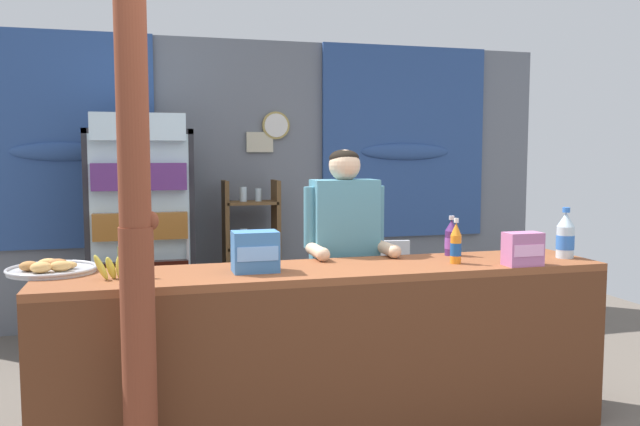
{
  "coord_description": "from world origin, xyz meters",
  "views": [
    {
      "loc": [
        -0.95,
        -2.8,
        1.52
      ],
      "look_at": [
        0.05,
        0.89,
        1.17
      ],
      "focal_mm": 36.16,
      "sensor_mm": 36.0,
      "label": 1
    }
  ],
  "objects_px": {
    "timber_post": "(136,239)",
    "soda_bottle_grape_soda": "(451,239)",
    "stall_counter": "(338,338)",
    "plastic_lawn_chair": "(378,285)",
    "snack_box_biscuit": "(255,251)",
    "bottle_shelf_rack": "(251,251)",
    "soda_bottle_water": "(565,237)",
    "pastry_tray": "(51,268)",
    "shopkeeper": "(345,245)",
    "drink_fridge": "(141,220)",
    "soda_bottle_orange_soda": "(456,244)",
    "snack_box_wafer": "(523,249)",
    "banana_bunch": "(122,266)"
  },
  "relations": [
    {
      "from": "soda_bottle_grape_soda",
      "to": "banana_bunch",
      "type": "distance_m",
      "value": 1.87
    },
    {
      "from": "bottle_shelf_rack",
      "to": "timber_post",
      "type": "bearing_deg",
      "value": -108.65
    },
    {
      "from": "snack_box_biscuit",
      "to": "timber_post",
      "type": "bearing_deg",
      "value": -142.89
    },
    {
      "from": "banana_bunch",
      "to": "plastic_lawn_chair",
      "type": "bearing_deg",
      "value": 38.24
    },
    {
      "from": "soda_bottle_orange_soda",
      "to": "soda_bottle_grape_soda",
      "type": "relative_size",
      "value": 1.06
    },
    {
      "from": "soda_bottle_water",
      "to": "banana_bunch",
      "type": "distance_m",
      "value": 2.45
    },
    {
      "from": "plastic_lawn_chair",
      "to": "pastry_tray",
      "type": "bearing_deg",
      "value": -151.18
    },
    {
      "from": "soda_bottle_water",
      "to": "snack_box_wafer",
      "type": "bearing_deg",
      "value": -157.11
    },
    {
      "from": "timber_post",
      "to": "soda_bottle_grape_soda",
      "type": "xyz_separation_m",
      "value": [
        1.78,
        0.65,
        -0.15
      ]
    },
    {
      "from": "stall_counter",
      "to": "timber_post",
      "type": "bearing_deg",
      "value": -160.84
    },
    {
      "from": "timber_post",
      "to": "snack_box_wafer",
      "type": "relative_size",
      "value": 12.34
    },
    {
      "from": "soda_bottle_orange_soda",
      "to": "shopkeeper",
      "type": "bearing_deg",
      "value": 132.72
    },
    {
      "from": "drink_fridge",
      "to": "soda_bottle_orange_soda",
      "type": "bearing_deg",
      "value": -50.55
    },
    {
      "from": "soda_bottle_orange_soda",
      "to": "snack_box_biscuit",
      "type": "xyz_separation_m",
      "value": [
        -1.1,
        0.04,
        -0.0
      ]
    },
    {
      "from": "bottle_shelf_rack",
      "to": "shopkeeper",
      "type": "relative_size",
      "value": 0.83
    },
    {
      "from": "stall_counter",
      "to": "drink_fridge",
      "type": "relative_size",
      "value": 1.64
    },
    {
      "from": "bottle_shelf_rack",
      "to": "snack_box_wafer",
      "type": "bearing_deg",
      "value": -66.82
    },
    {
      "from": "stall_counter",
      "to": "snack_box_biscuit",
      "type": "height_order",
      "value": "snack_box_biscuit"
    },
    {
      "from": "plastic_lawn_chair",
      "to": "snack_box_wafer",
      "type": "distance_m",
      "value": 1.74
    },
    {
      "from": "soda_bottle_water",
      "to": "pastry_tray",
      "type": "height_order",
      "value": "soda_bottle_water"
    },
    {
      "from": "soda_bottle_orange_soda",
      "to": "snack_box_biscuit",
      "type": "relative_size",
      "value": 1.08
    },
    {
      "from": "soda_bottle_water",
      "to": "snack_box_wafer",
      "type": "distance_m",
      "value": 0.41
    },
    {
      "from": "pastry_tray",
      "to": "drink_fridge",
      "type": "bearing_deg",
      "value": 76.2
    },
    {
      "from": "pastry_tray",
      "to": "banana_bunch",
      "type": "bearing_deg",
      "value": -35.86
    },
    {
      "from": "stall_counter",
      "to": "plastic_lawn_chair",
      "type": "bearing_deg",
      "value": 62.72
    },
    {
      "from": "plastic_lawn_chair",
      "to": "snack_box_biscuit",
      "type": "xyz_separation_m",
      "value": [
        -1.21,
        -1.45,
        0.53
      ]
    },
    {
      "from": "stall_counter",
      "to": "pastry_tray",
      "type": "relative_size",
      "value": 6.74
    },
    {
      "from": "plastic_lawn_chair",
      "to": "shopkeeper",
      "type": "relative_size",
      "value": 0.56
    },
    {
      "from": "soda_bottle_water",
      "to": "shopkeeper",
      "type": "bearing_deg",
      "value": 156.44
    },
    {
      "from": "plastic_lawn_chair",
      "to": "banana_bunch",
      "type": "bearing_deg",
      "value": -141.76
    },
    {
      "from": "soda_bottle_water",
      "to": "plastic_lawn_chair",
      "type": "bearing_deg",
      "value": 111.3
    },
    {
      "from": "stall_counter",
      "to": "timber_post",
      "type": "height_order",
      "value": "timber_post"
    },
    {
      "from": "soda_bottle_water",
      "to": "snack_box_biscuit",
      "type": "relative_size",
      "value": 1.27
    },
    {
      "from": "stall_counter",
      "to": "shopkeeper",
      "type": "relative_size",
      "value": 1.93
    },
    {
      "from": "banana_bunch",
      "to": "stall_counter",
      "type": "bearing_deg",
      "value": -4.22
    },
    {
      "from": "plastic_lawn_chair",
      "to": "snack_box_biscuit",
      "type": "height_order",
      "value": "snack_box_biscuit"
    },
    {
      "from": "banana_bunch",
      "to": "soda_bottle_grape_soda",
      "type": "bearing_deg",
      "value": 7.02
    },
    {
      "from": "stall_counter",
      "to": "bottle_shelf_rack",
      "type": "relative_size",
      "value": 2.31
    },
    {
      "from": "soda_bottle_water",
      "to": "snack_box_wafer",
      "type": "xyz_separation_m",
      "value": [
        -0.38,
        -0.16,
        -0.03
      ]
    },
    {
      "from": "stall_counter",
      "to": "shopkeeper",
      "type": "height_order",
      "value": "shopkeeper"
    },
    {
      "from": "shopkeeper",
      "to": "drink_fridge",
      "type": "bearing_deg",
      "value": 128.27
    },
    {
      "from": "pastry_tray",
      "to": "soda_bottle_grape_soda",
      "type": "bearing_deg",
      "value": -0.61
    },
    {
      "from": "stall_counter",
      "to": "snack_box_biscuit",
      "type": "distance_m",
      "value": 0.62
    },
    {
      "from": "bottle_shelf_rack",
      "to": "drink_fridge",
      "type": "bearing_deg",
      "value": -161.32
    },
    {
      "from": "bottle_shelf_rack",
      "to": "soda_bottle_water",
      "type": "bearing_deg",
      "value": -58.2
    },
    {
      "from": "snack_box_wafer",
      "to": "snack_box_biscuit",
      "type": "distance_m",
      "value": 1.43
    },
    {
      "from": "shopkeeper",
      "to": "soda_bottle_water",
      "type": "bearing_deg",
      "value": -23.56
    },
    {
      "from": "stall_counter",
      "to": "bottle_shelf_rack",
      "type": "xyz_separation_m",
      "value": [
        -0.07,
        2.39,
        0.1
      ]
    },
    {
      "from": "plastic_lawn_chair",
      "to": "soda_bottle_water",
      "type": "distance_m",
      "value": 1.7
    },
    {
      "from": "soda_bottle_water",
      "to": "stall_counter",
      "type": "bearing_deg",
      "value": -177.83
    }
  ]
}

